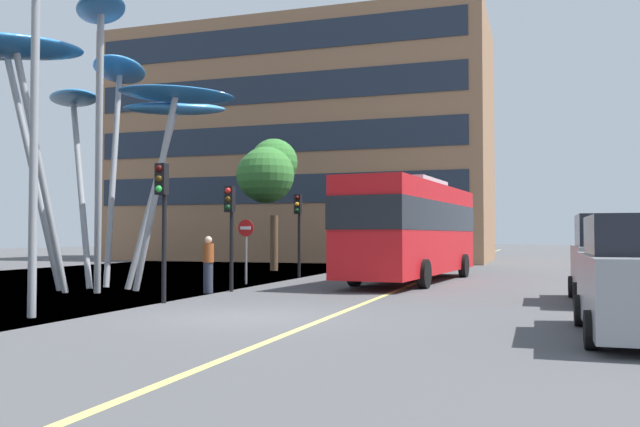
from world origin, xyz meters
TOP-DOWN VIEW (x-y plane):
  - ground at (-0.70, 0.00)m, footprint 120.00×240.00m
  - red_bus at (1.53, 11.83)m, footprint 3.52×11.23m
  - leaf_sculpture at (-7.62, 5.01)m, footprint 9.01×9.34m
  - traffic_light_kerb_near at (-3.17, 1.90)m, footprint 0.28×0.42m
  - traffic_light_kerb_far at (-3.05, 5.63)m, footprint 0.28×0.42m
  - traffic_light_island_mid at (-3.36, 12.69)m, footprint 0.28×0.42m
  - car_parked_mid at (7.79, 5.57)m, footprint 2.04×4.18m
  - street_lamp at (-3.95, -1.51)m, footprint 1.43×0.44m
  - tree_pavement_near at (-6.70, 17.38)m, footprint 3.06×3.99m
  - pedestrian at (-3.46, 4.99)m, footprint 0.34×0.34m
  - no_entry_sign at (-3.93, 8.78)m, footprint 0.60×0.12m
  - backdrop_building at (-10.22, 32.11)m, footprint 26.55×11.43m

SIDE VIEW (x-z plane):
  - ground at x=-0.70m, z-range -0.10..0.00m
  - pedestrian at x=-3.46m, z-range 0.00..1.71m
  - car_parked_mid at x=7.79m, z-range -0.08..2.20m
  - no_entry_sign at x=-3.93m, z-range 0.39..2.69m
  - red_bus at x=1.53m, z-range 0.18..4.02m
  - traffic_light_kerb_far at x=-3.05m, z-range 0.74..3.99m
  - traffic_light_island_mid at x=-3.36m, z-range 0.77..4.18m
  - traffic_light_kerb_near at x=-3.17m, z-range 0.81..4.38m
  - tree_pavement_near at x=-6.70m, z-range 1.55..8.18m
  - street_lamp at x=-3.95m, z-range 1.07..9.75m
  - leaf_sculpture at x=-7.62m, z-range 2.28..10.89m
  - backdrop_building at x=-10.22m, z-range 0.00..16.17m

